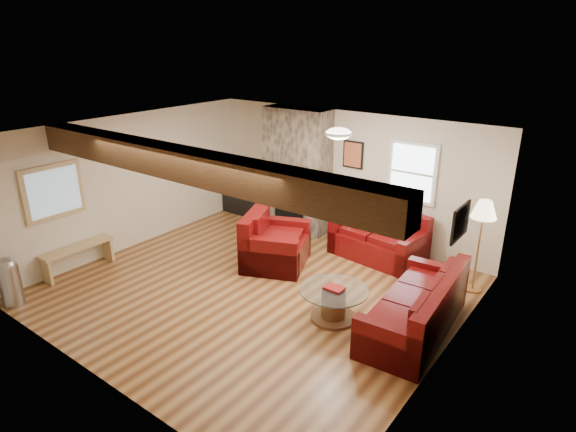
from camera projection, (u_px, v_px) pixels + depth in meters
name	position (u px, v px, depth m)	size (l,w,h in m)	color
room	(254.00, 216.00, 7.28)	(8.00, 8.00, 8.00)	brown
oak_beam	(186.00, 164.00, 5.97)	(6.00, 0.36, 0.38)	black
chimney_breast	(297.00, 172.00, 9.72)	(1.40, 0.67, 2.50)	#3A342D
back_window	(412.00, 173.00, 8.45)	(0.90, 0.08, 1.10)	white
hatch_window	(53.00, 192.00, 7.75)	(0.08, 1.00, 0.90)	tan
ceiling_dome	(339.00, 135.00, 7.03)	(0.40, 0.40, 0.18)	white
artwork_back	(353.00, 155.00, 9.07)	(0.42, 0.06, 0.52)	black
artwork_right	(460.00, 222.00, 5.67)	(0.06, 0.55, 0.42)	black
sofa_three	(415.00, 304.00, 6.51)	(2.12, 0.89, 0.82)	#400904
loveseat	(379.00, 235.00, 8.67)	(1.61, 0.93, 0.86)	#400904
armchair_red	(276.00, 240.00, 8.39)	(1.16, 1.02, 0.94)	#400904
coffee_table	(334.00, 304.00, 6.83)	(0.98, 0.98, 0.51)	#4D2D19
tv_cabinet	(246.00, 202.00, 10.90)	(1.04, 0.41, 0.52)	black
television	(245.00, 181.00, 10.72)	(0.85, 0.11, 0.49)	black
floor_lamp	(484.00, 214.00, 7.23)	(0.39, 0.39, 1.51)	#B08249
pine_bench	(79.00, 258.00, 8.23)	(0.29, 1.23, 0.46)	tan
pedal_bin	(9.00, 281.00, 7.15)	(0.31, 0.31, 0.78)	#97989C
coal_bucket	(299.00, 235.00, 9.34)	(0.36, 0.36, 0.34)	slate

